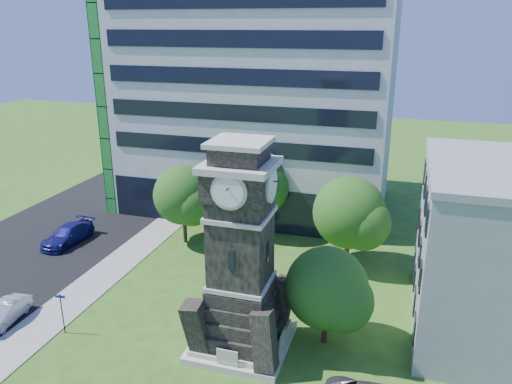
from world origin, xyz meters
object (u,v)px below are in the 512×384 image
(car_street_mid, at_px, (5,313))
(clock_tower, at_px, (241,264))
(car_street_north, at_px, (68,235))
(street_sign, at_px, (62,309))

(car_street_mid, bearing_deg, clock_tower, 1.09)
(car_street_mid, xyz_separation_m, car_street_north, (-3.82, 11.33, 0.12))
(car_street_north, bearing_deg, car_street_mid, -67.42)
(car_street_north, distance_m, street_sign, 13.83)
(clock_tower, bearing_deg, car_street_mid, -171.94)
(car_street_mid, relative_size, street_sign, 1.48)
(clock_tower, relative_size, car_street_mid, 3.11)
(car_street_mid, height_order, car_street_north, car_street_north)
(car_street_mid, bearing_deg, car_street_north, 101.67)
(clock_tower, distance_m, car_street_mid, 15.74)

